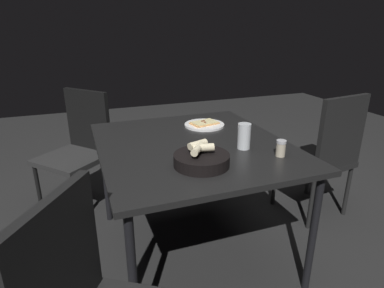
{
  "coord_description": "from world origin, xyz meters",
  "views": [
    {
      "loc": [
        -1.66,
        0.62,
        1.39
      ],
      "look_at": [
        -0.07,
        0.03,
        0.76
      ],
      "focal_mm": 30.36,
      "sensor_mm": 36.0,
      "label": 1
    }
  ],
  "objects_px": {
    "dining_table": "(193,152)",
    "pizza_plate": "(204,124)",
    "pepper_shaker": "(281,149)",
    "beer_glass": "(244,138)",
    "chair_far": "(79,144)",
    "chair_near": "(325,151)",
    "bread_basket": "(201,159)"
  },
  "relations": [
    {
      "from": "bread_basket",
      "to": "beer_glass",
      "type": "height_order",
      "value": "beer_glass"
    },
    {
      "from": "pizza_plate",
      "to": "pepper_shaker",
      "type": "xyz_separation_m",
      "value": [
        -0.63,
        -0.17,
        0.03
      ]
    },
    {
      "from": "pepper_shaker",
      "to": "bread_basket",
      "type": "bearing_deg",
      "value": 85.76
    },
    {
      "from": "beer_glass",
      "to": "chair_far",
      "type": "height_order",
      "value": "chair_far"
    },
    {
      "from": "beer_glass",
      "to": "chair_far",
      "type": "xyz_separation_m",
      "value": [
        1.01,
        0.86,
        -0.28
      ]
    },
    {
      "from": "dining_table",
      "to": "beer_glass",
      "type": "distance_m",
      "value": 0.32
    },
    {
      "from": "pizza_plate",
      "to": "beer_glass",
      "type": "xyz_separation_m",
      "value": [
        -0.47,
        -0.04,
        0.05
      ]
    },
    {
      "from": "dining_table",
      "to": "pizza_plate",
      "type": "bearing_deg",
      "value": -33.2
    },
    {
      "from": "pizza_plate",
      "to": "chair_near",
      "type": "relative_size",
      "value": 0.28
    },
    {
      "from": "chair_far",
      "to": "bread_basket",
      "type": "bearing_deg",
      "value": -154.14
    },
    {
      "from": "beer_glass",
      "to": "pepper_shaker",
      "type": "relative_size",
      "value": 1.63
    },
    {
      "from": "pizza_plate",
      "to": "chair_near",
      "type": "height_order",
      "value": "chair_near"
    },
    {
      "from": "dining_table",
      "to": "pepper_shaker",
      "type": "distance_m",
      "value": 0.51
    },
    {
      "from": "pepper_shaker",
      "to": "chair_near",
      "type": "relative_size",
      "value": 0.09
    },
    {
      "from": "chair_far",
      "to": "dining_table",
      "type": "bearing_deg",
      "value": -143.21
    },
    {
      "from": "dining_table",
      "to": "chair_near",
      "type": "distance_m",
      "value": 1.05
    },
    {
      "from": "dining_table",
      "to": "chair_near",
      "type": "bearing_deg",
      "value": -87.12
    },
    {
      "from": "dining_table",
      "to": "pizza_plate",
      "type": "height_order",
      "value": "pizza_plate"
    },
    {
      "from": "bread_basket",
      "to": "pepper_shaker",
      "type": "bearing_deg",
      "value": -94.24
    },
    {
      "from": "bread_basket",
      "to": "pepper_shaker",
      "type": "xyz_separation_m",
      "value": [
        -0.03,
        -0.43,
        0.0
      ]
    },
    {
      "from": "dining_table",
      "to": "pepper_shaker",
      "type": "relative_size",
      "value": 13.67
    },
    {
      "from": "beer_glass",
      "to": "chair_near",
      "type": "relative_size",
      "value": 0.15
    },
    {
      "from": "beer_glass",
      "to": "chair_far",
      "type": "bearing_deg",
      "value": 40.53
    },
    {
      "from": "pepper_shaker",
      "to": "chair_near",
      "type": "xyz_separation_m",
      "value": [
        0.39,
        -0.68,
        -0.25
      ]
    },
    {
      "from": "dining_table",
      "to": "chair_far",
      "type": "distance_m",
      "value": 1.05
    },
    {
      "from": "chair_near",
      "to": "pepper_shaker",
      "type": "bearing_deg",
      "value": 120.16
    },
    {
      "from": "beer_glass",
      "to": "bread_basket",
      "type": "bearing_deg",
      "value": 113.82
    },
    {
      "from": "dining_table",
      "to": "pizza_plate",
      "type": "relative_size",
      "value": 4.43
    },
    {
      "from": "chair_near",
      "to": "bread_basket",
      "type": "bearing_deg",
      "value": 108.02
    },
    {
      "from": "pizza_plate",
      "to": "chair_near",
      "type": "distance_m",
      "value": 0.91
    },
    {
      "from": "beer_glass",
      "to": "pepper_shaker",
      "type": "distance_m",
      "value": 0.21
    },
    {
      "from": "pepper_shaker",
      "to": "chair_far",
      "type": "relative_size",
      "value": 0.09
    }
  ]
}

